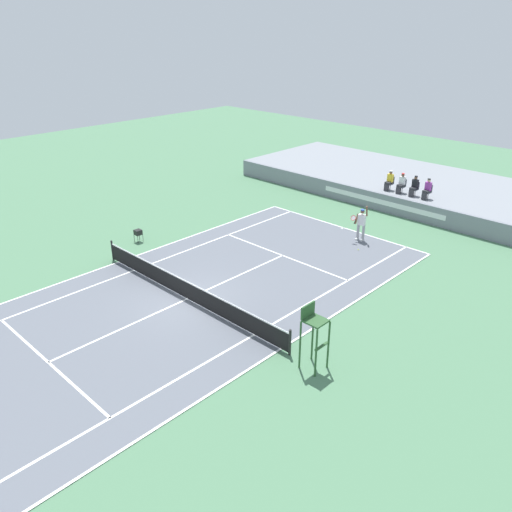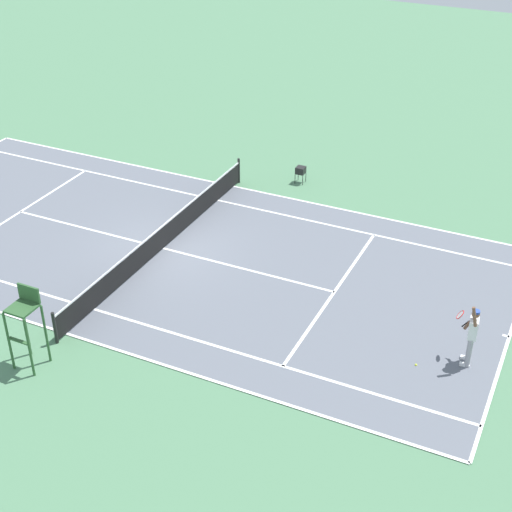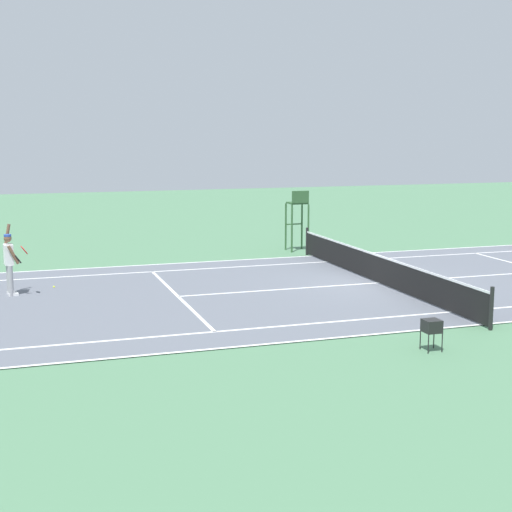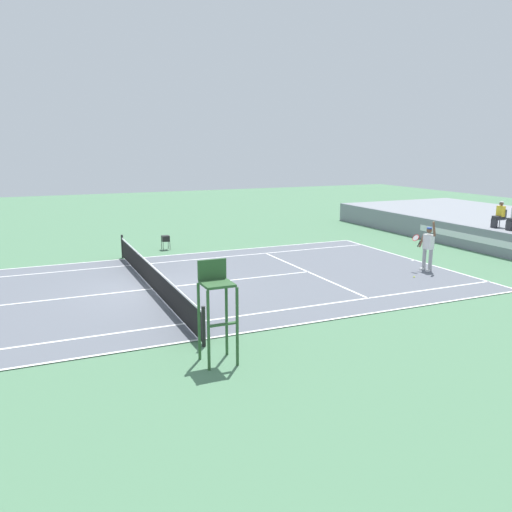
# 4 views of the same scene
# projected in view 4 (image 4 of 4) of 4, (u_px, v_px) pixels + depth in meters

# --- Properties ---
(ground_plane) EXTENTS (80.00, 80.00, 0.00)m
(ground_plane) POSITION_uv_depth(u_px,v_px,m) (152.00, 289.00, 18.77)
(ground_plane) COLOR #4C7A56
(court) EXTENTS (11.08, 23.88, 0.03)m
(court) POSITION_uv_depth(u_px,v_px,m) (152.00, 289.00, 18.77)
(court) COLOR slate
(court) RESTS_ON ground
(net) EXTENTS (11.98, 0.10, 1.07)m
(net) POSITION_uv_depth(u_px,v_px,m) (151.00, 275.00, 18.66)
(net) COLOR black
(net) RESTS_ON ground
(barrier_wall) EXTENTS (24.95, 0.25, 1.17)m
(barrier_wall) POSITION_uv_depth(u_px,v_px,m) (485.00, 241.00, 24.99)
(barrier_wall) COLOR gray
(barrier_wall) RESTS_ON ground
(spectator_seated_0) EXTENTS (0.44, 0.60, 1.27)m
(spectator_seated_0) POSITION_uv_depth(u_px,v_px,m) (499.00, 215.00, 25.24)
(spectator_seated_0) COLOR #474C56
(spectator_seated_0) RESTS_ON bleacher_platform
(tennis_player) EXTENTS (0.75, 0.70, 2.08)m
(tennis_player) POSITION_uv_depth(u_px,v_px,m) (428.00, 247.00, 21.36)
(tennis_player) COLOR #9E9EA3
(tennis_player) RESTS_ON ground
(tennis_ball) EXTENTS (0.07, 0.07, 0.07)m
(tennis_ball) POSITION_uv_depth(u_px,v_px,m) (414.00, 277.00, 20.40)
(tennis_ball) COLOR #D1E533
(tennis_ball) RESTS_ON ground
(umpire_chair) EXTENTS (0.77, 0.77, 2.44)m
(umpire_chair) POSITION_uv_depth(u_px,v_px,m) (216.00, 299.00, 12.21)
(umpire_chair) COLOR #2D562D
(umpire_chair) RESTS_ON ground
(ball_hopper) EXTENTS (0.36, 0.36, 0.70)m
(ball_hopper) POSITION_uv_depth(u_px,v_px,m) (165.00, 238.00, 25.84)
(ball_hopper) COLOR black
(ball_hopper) RESTS_ON ground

